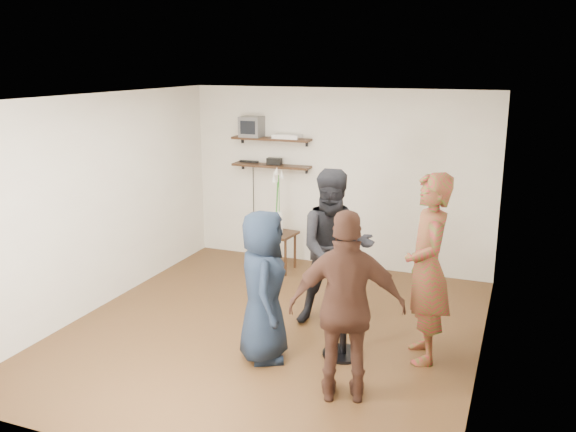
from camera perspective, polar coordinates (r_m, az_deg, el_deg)
The scene contains 18 objects.
room at distance 6.59m, azimuth -1.63°, elevation -0.31°, with size 4.58×5.08×2.68m.
shelf_upper at distance 9.03m, azimuth -1.58°, elevation 7.23°, with size 1.20×0.25×0.04m, color black.
shelf_lower at distance 9.08m, azimuth -1.57°, elevation 4.72°, with size 1.20×0.25×0.04m, color black.
crt_monitor at distance 9.13m, azimuth -3.39°, elevation 8.35°, with size 0.32×0.30×0.30m, color #59595B.
dvd_deck at distance 8.92m, azimuth -0.06°, elevation 7.46°, with size 0.40×0.24×0.06m, color silver.
radio at distance 9.05m, azimuth -1.29°, elevation 5.13°, with size 0.22×0.10×0.10m, color black.
power_strip at distance 9.28m, azimuth -3.67°, elevation 5.11°, with size 0.30×0.05×0.03m, color black.
side_table at distance 8.79m, azimuth -0.94°, elevation -2.15°, with size 0.53×0.53×0.57m.
vase_lilies at distance 8.68m, azimuth -0.96°, elevation 0.40°, with size 0.19×0.20×0.98m.
drinks_table at distance 6.24m, azimuth 5.27°, elevation -7.56°, with size 0.55×0.55×1.00m.
wine_glass_fl at distance 6.07m, azimuth 4.64°, elevation -3.29°, with size 0.06×0.06×0.19m.
wine_glass_fr at distance 6.01m, azimuth 5.91°, elevation -3.37°, with size 0.07×0.07×0.21m.
wine_glass_bl at distance 6.14m, azimuth 5.36°, elevation -3.05°, with size 0.07×0.07×0.20m.
wine_glass_br at distance 6.07m, azimuth 5.54°, elevation -3.22°, with size 0.07×0.07×0.20m.
person_plaid at distance 6.22m, azimuth 12.91°, elevation -4.81°, with size 0.70×0.46×1.93m, color #A61328.
person_dark at distance 6.92m, azimuth 4.43°, elevation -3.03°, with size 0.88×0.69×1.81m, color black.
person_navy at distance 6.13m, azimuth -2.33°, elevation -6.58°, with size 0.76×0.50×1.56m, color black.
person_brown at distance 5.40m, azimuth 5.55°, elevation -8.52°, with size 1.03×0.43×1.75m, color #44281D.
Camera 1 is at (2.51, -5.86, 2.97)m, focal length 38.00 mm.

